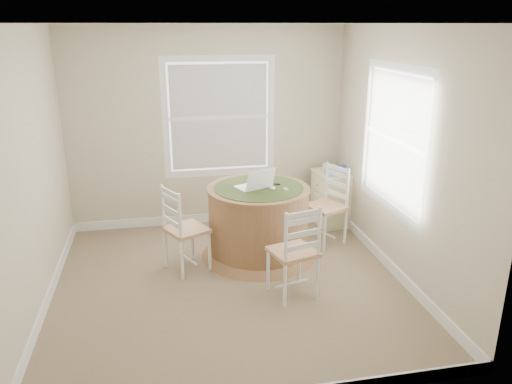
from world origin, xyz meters
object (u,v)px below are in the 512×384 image
object	(u,v)px
chair_near	(293,251)
chair_right	(326,206)
round_table	(259,219)
laptop	(255,185)
chair_left	(186,229)
corner_chest	(331,198)

from	to	relation	value
chair_near	chair_right	size ratio (longest dim) A/B	1.00
chair_right	round_table	bearing A→B (deg)	-101.24
round_table	laptop	xyz separation A→B (m)	(-0.05, -0.01, 0.42)
chair_near	laptop	xyz separation A→B (m)	(-0.20, 0.95, 0.40)
chair_left	chair_right	distance (m)	1.77
chair_left	corner_chest	xyz separation A→B (m)	(2.00, 0.96, -0.11)
round_table	chair_near	world-z (taller)	chair_near
chair_left	chair_near	xyz separation A→B (m)	(0.99, -0.77, 0.00)
chair_near	laptop	size ratio (longest dim) A/B	2.05
chair_near	corner_chest	distance (m)	2.00
corner_chest	round_table	bearing A→B (deg)	-152.88
chair_left	corner_chest	bearing A→B (deg)	-90.82
chair_right	laptop	bearing A→B (deg)	-101.45
round_table	laptop	world-z (taller)	laptop
chair_right	corner_chest	distance (m)	0.65
corner_chest	chair_left	bearing A→B (deg)	-160.87
round_table	chair_left	world-z (taller)	chair_left
round_table	laptop	bearing A→B (deg)	-177.26
chair_right	chair_left	bearing A→B (deg)	-101.10
round_table	chair_near	bearing A→B (deg)	-86.60
chair_left	round_table	bearing A→B (deg)	-103.73
chair_left	corner_chest	distance (m)	2.22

